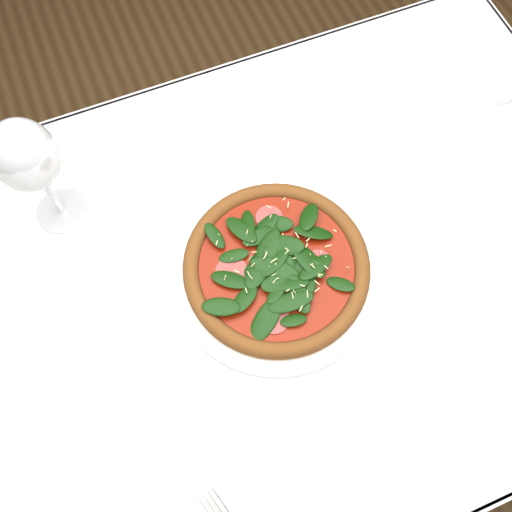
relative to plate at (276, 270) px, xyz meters
name	(u,v)px	position (x,y,z in m)	size (l,w,h in m)	color
ground	(262,375)	(-0.01, 0.00, -0.76)	(6.00, 6.00, 0.00)	brown
dining_table	(267,298)	(-0.01, 0.00, -0.11)	(1.21, 0.81, 0.75)	silver
plate	(276,270)	(0.00, 0.00, 0.00)	(0.32, 0.32, 0.01)	white
pizza	(276,265)	(0.00, 0.00, 0.02)	(0.33, 0.33, 0.04)	#A16327
wine_glass	(26,158)	(-0.27, 0.22, 0.15)	(0.09, 0.09, 0.22)	silver
saucer_far	(488,70)	(0.49, 0.21, 0.00)	(0.15, 0.15, 0.01)	white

